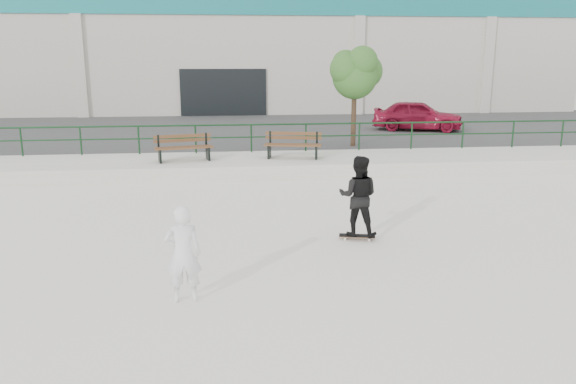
{
  "coord_description": "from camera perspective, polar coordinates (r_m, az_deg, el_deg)",
  "views": [
    {
      "loc": [
        0.1,
        -9.47,
        3.9
      ],
      "look_at": [
        1.37,
        2.0,
        1.1
      ],
      "focal_mm": 35.0,
      "sensor_mm": 36.0,
      "label": 1
    }
  ],
  "objects": [
    {
      "name": "commercial_building",
      "position": [
        41.47,
        -6.65,
        14.46
      ],
      "size": [
        44.2,
        16.33,
        8.0
      ],
      "color": "#B2ADA0",
      "rests_on": "ground"
    },
    {
      "name": "seated_skater",
      "position": [
        9.21,
        -10.61,
        -6.23
      ],
      "size": [
        0.62,
        0.43,
        1.62
      ],
      "primitive_type": "imported",
      "rotation": [
        0.0,
        0.0,
        3.22
      ],
      "color": "white",
      "rests_on": "ground"
    },
    {
      "name": "ledge",
      "position": [
        19.31,
        -6.5,
        2.64
      ],
      "size": [
        30.0,
        3.0,
        0.5
      ],
      "primitive_type": "cube",
      "color": "beige",
      "rests_on": "ground"
    },
    {
      "name": "ground",
      "position": [
        10.24,
        -6.49,
        -8.86
      ],
      "size": [
        120.0,
        120.0,
        0.0
      ],
      "primitive_type": "plane",
      "color": "silver",
      "rests_on": "ground"
    },
    {
      "name": "parking_strip",
      "position": [
        27.71,
        -6.5,
        5.96
      ],
      "size": [
        60.0,
        14.0,
        0.5
      ],
      "primitive_type": "cube",
      "color": "#3B3B3B",
      "rests_on": "ground"
    },
    {
      "name": "standing_skater",
      "position": [
        12.15,
        7.15,
        -0.42
      ],
      "size": [
        1.02,
        0.9,
        1.76
      ],
      "primitive_type": "imported",
      "rotation": [
        0.0,
        0.0,
        2.82
      ],
      "color": "black",
      "rests_on": "skateboard"
    },
    {
      "name": "bench_right",
      "position": [
        19.25,
        0.51,
        4.78
      ],
      "size": [
        2.02,
        0.95,
        0.9
      ],
      "rotation": [
        0.0,
        0.0,
        -0.21
      ],
      "color": "brown",
      "rests_on": "ledge"
    },
    {
      "name": "railing",
      "position": [
        20.44,
        -6.58,
        6.06
      ],
      "size": [
        28.0,
        0.06,
        1.03
      ],
      "color": "#153B1D",
      "rests_on": "ledge"
    },
    {
      "name": "skateboard",
      "position": [
        12.4,
        7.03,
        -4.46
      ],
      "size": [
        0.81,
        0.37,
        0.09
      ],
      "rotation": [
        0.0,
        0.0,
        -0.23
      ],
      "color": "black",
      "rests_on": "ground"
    },
    {
      "name": "tree",
      "position": [
        21.86,
        6.88,
        12.06
      ],
      "size": [
        2.13,
        1.89,
        3.79
      ],
      "color": "#432D21",
      "rests_on": "parking_strip"
    },
    {
      "name": "red_car",
      "position": [
        27.31,
        13.02,
        7.61
      ],
      "size": [
        4.46,
        2.97,
        1.41
      ],
      "primitive_type": "imported",
      "rotation": [
        0.0,
        0.0,
        1.22
      ],
      "color": "maroon",
      "rests_on": "parking_strip"
    },
    {
      "name": "bench_left",
      "position": [
        19.05,
        -10.56,
        4.43
      ],
      "size": [
        1.98,
        0.94,
        0.88
      ],
      "rotation": [
        0.0,
        0.0,
        0.21
      ],
      "color": "brown",
      "rests_on": "ledge"
    }
  ]
}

